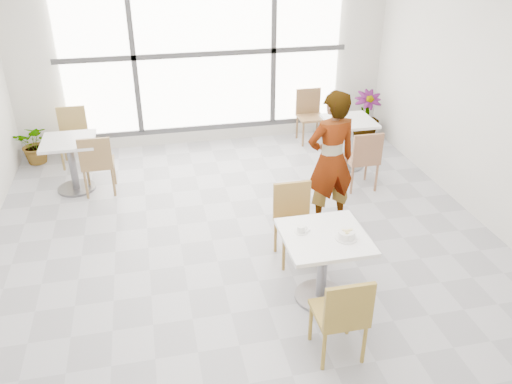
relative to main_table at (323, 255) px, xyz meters
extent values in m
plane|color=#9E9EA5|center=(-0.55, 0.83, -0.52)|extent=(7.00, 7.00, 0.00)
plane|color=silver|center=(-0.55, 4.33, 0.98)|extent=(6.00, 0.00, 6.00)
cube|color=white|center=(-0.55, 4.27, 0.98)|extent=(4.40, 0.04, 2.40)
cube|color=#3F3F42|center=(-0.55, 4.24, 0.98)|extent=(4.60, 0.05, 0.08)
cube|color=#3F3F42|center=(-1.65, 4.24, 0.98)|extent=(0.08, 0.05, 2.40)
cube|color=#3F3F42|center=(0.55, 4.24, 0.98)|extent=(0.08, 0.05, 2.40)
cube|color=#3F3F42|center=(-0.55, 4.24, -0.24)|extent=(4.60, 0.05, 0.08)
cube|color=white|center=(0.00, 0.00, 0.21)|extent=(0.80, 0.80, 0.04)
cylinder|color=gray|center=(0.00, 0.00, -0.17)|extent=(0.10, 0.10, 0.71)
cylinder|color=gray|center=(0.00, 0.00, -0.51)|extent=(0.52, 0.52, 0.03)
cube|color=olive|center=(-0.10, -0.72, -0.09)|extent=(0.42, 0.42, 0.04)
cube|color=olive|center=(-0.10, -0.91, 0.14)|extent=(0.42, 0.04, 0.42)
cylinder|color=olive|center=(0.08, -0.54, -0.32)|extent=(0.04, 0.04, 0.41)
cylinder|color=olive|center=(0.08, -0.90, -0.32)|extent=(0.04, 0.04, 0.41)
cylinder|color=olive|center=(-0.28, -0.54, -0.32)|extent=(0.04, 0.04, 0.41)
cylinder|color=olive|center=(-0.28, -0.90, -0.32)|extent=(0.04, 0.04, 0.41)
cube|color=#A0783A|center=(-0.07, 0.71, -0.09)|extent=(0.42, 0.42, 0.04)
cube|color=#A0783A|center=(-0.07, 0.90, 0.14)|extent=(0.42, 0.04, 0.42)
cylinder|color=#A0783A|center=(-0.25, 0.53, -0.32)|extent=(0.04, 0.04, 0.41)
cylinder|color=#A0783A|center=(-0.25, 0.89, -0.32)|extent=(0.04, 0.04, 0.41)
cylinder|color=#A0783A|center=(0.11, 0.53, -0.32)|extent=(0.04, 0.04, 0.41)
cylinder|color=#A0783A|center=(0.11, 0.89, -0.32)|extent=(0.04, 0.04, 0.41)
cylinder|color=white|center=(0.18, -0.10, 0.23)|extent=(0.21, 0.21, 0.01)
cylinder|color=white|center=(0.18, -0.10, 0.27)|extent=(0.16, 0.16, 0.07)
torus|color=white|center=(0.18, -0.10, 0.31)|extent=(0.16, 0.16, 0.01)
cylinder|color=#CFAF92|center=(0.18, -0.10, 0.27)|extent=(0.14, 0.14, 0.05)
cylinder|color=#F7EA9F|center=(0.20, -0.08, 0.30)|extent=(0.03, 0.03, 0.01)
cylinder|color=beige|center=(0.21, -0.09, 0.31)|extent=(0.03, 0.03, 0.01)
cylinder|color=#F6DE9F|center=(0.18, -0.10, 0.31)|extent=(0.03, 0.03, 0.02)
cylinder|color=#F4E49D|center=(0.19, -0.09, 0.30)|extent=(0.03, 0.03, 0.02)
cylinder|color=beige|center=(0.19, -0.10, 0.31)|extent=(0.03, 0.03, 0.01)
cylinder|color=#F4E29D|center=(0.18, -0.13, 0.31)|extent=(0.03, 0.03, 0.01)
cylinder|color=beige|center=(0.17, -0.10, 0.31)|extent=(0.03, 0.03, 0.02)
cylinder|color=beige|center=(0.16, -0.13, 0.31)|extent=(0.03, 0.03, 0.02)
cylinder|color=beige|center=(0.17, -0.10, 0.30)|extent=(0.03, 0.03, 0.02)
cylinder|color=#F3E89D|center=(0.22, -0.09, 0.31)|extent=(0.03, 0.03, 0.01)
cylinder|color=beige|center=(0.20, -0.10, 0.31)|extent=(0.03, 0.03, 0.01)
cylinder|color=beige|center=(0.15, -0.07, 0.31)|extent=(0.03, 0.03, 0.02)
cylinder|color=beige|center=(0.15, -0.09, 0.30)|extent=(0.03, 0.03, 0.01)
cylinder|color=#F5ED9E|center=(0.16, -0.06, 0.30)|extent=(0.03, 0.03, 0.02)
cylinder|color=white|center=(-0.21, 0.10, 0.23)|extent=(0.13, 0.13, 0.01)
cylinder|color=white|center=(-0.21, 0.10, 0.27)|extent=(0.08, 0.08, 0.06)
torus|color=white|center=(-0.16, 0.10, 0.27)|extent=(0.05, 0.01, 0.05)
cylinder|color=black|center=(-0.21, 0.10, 0.29)|extent=(0.07, 0.07, 0.00)
cube|color=silver|center=(-0.16, 0.08, 0.24)|extent=(0.09, 0.05, 0.00)
sphere|color=silver|center=(-0.12, 0.09, 0.24)|extent=(0.02, 0.02, 0.02)
imported|color=black|center=(0.55, 1.38, 0.33)|extent=(0.68, 0.50, 1.71)
cube|color=silver|center=(-2.61, 2.97, 0.21)|extent=(0.70, 0.70, 0.04)
cylinder|color=slate|center=(-2.61, 2.97, -0.17)|extent=(0.10, 0.10, 0.71)
cylinder|color=slate|center=(-2.61, 2.97, -0.51)|extent=(0.52, 0.52, 0.03)
cube|color=white|center=(1.39, 2.88, 0.21)|extent=(0.70, 0.70, 0.04)
cylinder|color=slate|center=(1.39, 2.88, -0.17)|extent=(0.10, 0.10, 0.71)
cylinder|color=slate|center=(1.39, 2.88, -0.51)|extent=(0.52, 0.52, 0.03)
cube|color=olive|center=(-2.26, 2.83, -0.09)|extent=(0.42, 0.42, 0.04)
cube|color=olive|center=(-2.26, 2.64, 0.14)|extent=(0.42, 0.04, 0.42)
cylinder|color=olive|center=(-2.08, 3.01, -0.32)|extent=(0.04, 0.04, 0.41)
cylinder|color=olive|center=(-2.08, 2.65, -0.32)|extent=(0.04, 0.04, 0.41)
cylinder|color=olive|center=(-2.44, 3.01, -0.32)|extent=(0.04, 0.04, 0.41)
cylinder|color=olive|center=(-2.44, 2.65, -0.32)|extent=(0.04, 0.04, 0.41)
cube|color=#9B7F47|center=(-2.67, 3.83, -0.09)|extent=(0.42, 0.42, 0.04)
cube|color=#9B7F47|center=(-2.67, 4.02, 0.14)|extent=(0.42, 0.04, 0.42)
cylinder|color=#9B7F47|center=(-2.85, 3.65, -0.32)|extent=(0.04, 0.04, 0.41)
cylinder|color=#9B7F47|center=(-2.85, 4.01, -0.32)|extent=(0.04, 0.04, 0.41)
cylinder|color=#9B7F47|center=(-2.49, 3.65, -0.32)|extent=(0.04, 0.04, 0.41)
cylinder|color=#9B7F47|center=(-2.49, 4.01, -0.32)|extent=(0.04, 0.04, 0.41)
cube|color=#926347|center=(1.30, 2.20, -0.09)|extent=(0.42, 0.42, 0.04)
cube|color=#926347|center=(1.30, 2.01, 0.14)|extent=(0.42, 0.04, 0.42)
cylinder|color=#926347|center=(1.48, 2.38, -0.32)|extent=(0.04, 0.04, 0.41)
cylinder|color=#926347|center=(1.48, 2.02, -0.32)|extent=(0.04, 0.04, 0.41)
cylinder|color=#926347|center=(1.12, 2.38, -0.32)|extent=(0.04, 0.04, 0.41)
cylinder|color=#926347|center=(1.12, 2.02, -0.32)|extent=(0.04, 0.04, 0.41)
cube|color=brown|center=(1.14, 3.94, -0.09)|extent=(0.42, 0.42, 0.04)
cube|color=brown|center=(1.14, 4.13, 0.14)|extent=(0.42, 0.04, 0.42)
cylinder|color=brown|center=(0.96, 3.76, -0.32)|extent=(0.04, 0.04, 0.41)
cylinder|color=brown|center=(0.96, 4.12, -0.32)|extent=(0.04, 0.04, 0.41)
cylinder|color=brown|center=(1.32, 3.76, -0.32)|extent=(0.04, 0.04, 0.41)
cylinder|color=brown|center=(1.32, 4.12, -0.32)|extent=(0.04, 0.04, 0.41)
imported|color=#5D8045|center=(-3.25, 4.03, -0.20)|extent=(0.64, 0.57, 0.64)
imported|color=#4E8542|center=(2.09, 3.86, -0.11)|extent=(0.56, 0.56, 0.83)
camera|label=1|loc=(-1.52, -3.88, 2.91)|focal=36.29mm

